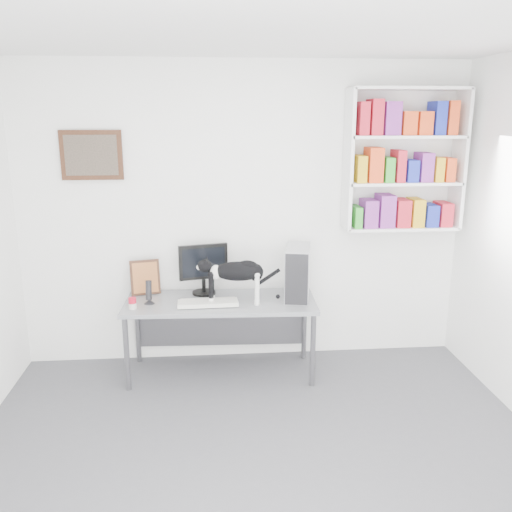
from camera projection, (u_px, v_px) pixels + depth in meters
name	position (u px, v px, depth m)	size (l,w,h in m)	color
room	(268.00, 282.00, 2.96)	(4.01, 4.01, 2.70)	#4E4E52
bookshelf	(404.00, 160.00, 4.73)	(1.03, 0.28, 1.24)	white
wall_art	(91.00, 155.00, 4.61)	(0.52, 0.04, 0.42)	#452916
desk	(221.00, 337.00, 4.75)	(1.63, 0.64, 0.68)	gray
monitor	(203.00, 269.00, 4.79)	(0.43, 0.21, 0.46)	black
keyboard	(208.00, 303.00, 4.55)	(0.51, 0.19, 0.04)	silver
pc_tower	(298.00, 272.00, 4.71)	(0.20, 0.45, 0.45)	#A5A4A9
speaker	(149.00, 292.00, 4.57)	(0.09, 0.09, 0.21)	black
leaning_print	(145.00, 277.00, 4.80)	(0.26, 0.10, 0.32)	#452916
soup_can	(132.00, 303.00, 4.46)	(0.06, 0.06, 0.09)	red
cat	(236.00, 282.00, 4.54)	(0.62, 0.17, 0.38)	black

